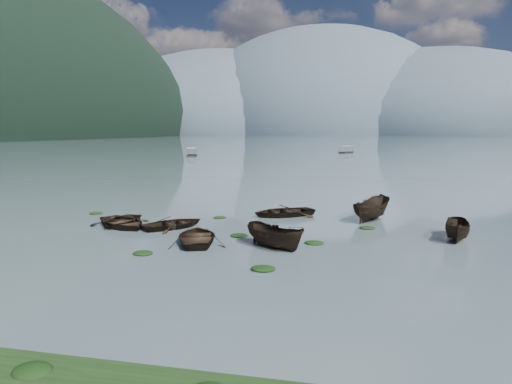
% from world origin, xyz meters
% --- Properties ---
extents(ground_plane, '(2400.00, 2400.00, 0.00)m').
position_xyz_m(ground_plane, '(0.00, 0.00, 0.00)').
color(ground_plane, slate).
extents(haze_mtn_a, '(520.00, 520.00, 280.00)m').
position_xyz_m(haze_mtn_a, '(-260.00, 900.00, 0.00)').
color(haze_mtn_a, '#475666').
rests_on(haze_mtn_a, ground).
extents(haze_mtn_b, '(520.00, 520.00, 340.00)m').
position_xyz_m(haze_mtn_b, '(-60.00, 900.00, 0.00)').
color(haze_mtn_b, '#475666').
rests_on(haze_mtn_b, ground).
extents(haze_mtn_c, '(520.00, 520.00, 260.00)m').
position_xyz_m(haze_mtn_c, '(140.00, 900.00, 0.00)').
color(haze_mtn_c, '#475666').
rests_on(haze_mtn_c, ground).
extents(rowboat_0, '(3.15, 4.35, 0.89)m').
position_xyz_m(rowboat_0, '(-8.94, 7.31, 0.00)').
color(rowboat_0, black).
rests_on(rowboat_0, ground).
extents(rowboat_1, '(5.34, 5.49, 0.93)m').
position_xyz_m(rowboat_1, '(-4.84, 7.11, 0.00)').
color(rowboat_1, black).
rests_on(rowboat_1, ground).
extents(rowboat_2, '(4.42, 3.80, 1.65)m').
position_xyz_m(rowboat_2, '(3.07, 3.09, 0.00)').
color(rowboat_2, black).
rests_on(rowboat_2, ground).
extents(rowboat_3, '(4.78, 5.63, 0.99)m').
position_xyz_m(rowboat_3, '(-1.80, 3.59, 0.00)').
color(rowboat_3, black).
rests_on(rowboat_3, ground).
extents(rowboat_5, '(2.22, 4.10, 1.50)m').
position_xyz_m(rowboat_5, '(13.72, 7.50, 0.00)').
color(rowboat_5, black).
rests_on(rowboat_5, ground).
extents(rowboat_6, '(6.03, 5.74, 1.02)m').
position_xyz_m(rowboat_6, '(-8.38, 6.58, 0.00)').
color(rowboat_6, black).
rests_on(rowboat_6, ground).
extents(rowboat_7, '(6.16, 5.78, 1.04)m').
position_xyz_m(rowboat_7, '(1.98, 13.20, 0.00)').
color(rowboat_7, black).
rests_on(rowboat_7, ground).
extents(rowboat_8, '(3.69, 5.26, 1.90)m').
position_xyz_m(rowboat_8, '(8.70, 12.95, 0.00)').
color(rowboat_8, black).
rests_on(rowboat_8, ground).
extents(weed_clump_0, '(1.11, 0.91, 0.24)m').
position_xyz_m(weed_clump_0, '(-3.75, 0.24, 0.00)').
color(weed_clump_0, black).
rests_on(weed_clump_0, ground).
extents(weed_clump_1, '(1.12, 0.89, 0.25)m').
position_xyz_m(weed_clump_1, '(0.32, 5.46, 0.00)').
color(weed_clump_1, black).
rests_on(weed_clump_1, ground).
extents(weed_clump_2, '(1.23, 0.98, 0.27)m').
position_xyz_m(weed_clump_2, '(3.21, -1.16, 0.00)').
color(weed_clump_2, black).
rests_on(weed_clump_2, ground).
extents(weed_clump_3, '(0.86, 0.73, 0.19)m').
position_xyz_m(weed_clump_3, '(3.45, 5.55, 0.00)').
color(weed_clump_3, black).
rests_on(weed_clump_3, ground).
extents(weed_clump_4, '(1.19, 0.94, 0.25)m').
position_xyz_m(weed_clump_4, '(5.17, 4.56, 0.00)').
color(weed_clump_4, black).
rests_on(weed_clump_4, ground).
extents(weed_clump_5, '(1.14, 0.92, 0.24)m').
position_xyz_m(weed_clump_5, '(-12.98, 10.68, 0.00)').
color(weed_clump_5, black).
rests_on(weed_clump_5, ground).
extents(weed_clump_6, '(1.00, 0.83, 0.21)m').
position_xyz_m(weed_clump_6, '(-2.68, 11.16, 0.00)').
color(weed_clump_6, black).
rests_on(weed_clump_6, ground).
extents(weed_clump_7, '(1.08, 0.86, 0.23)m').
position_xyz_m(weed_clump_7, '(8.36, 9.60, 0.00)').
color(weed_clump_7, black).
rests_on(weed_clump_7, ground).
extents(pontoon_left, '(3.54, 5.87, 2.10)m').
position_xyz_m(pontoon_left, '(-36.20, 95.96, 0.00)').
color(pontoon_left, black).
rests_on(pontoon_left, ground).
extents(pontoon_centre, '(4.60, 5.72, 2.04)m').
position_xyz_m(pontoon_centre, '(4.61, 123.92, 0.00)').
color(pontoon_centre, black).
rests_on(pontoon_centre, ground).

